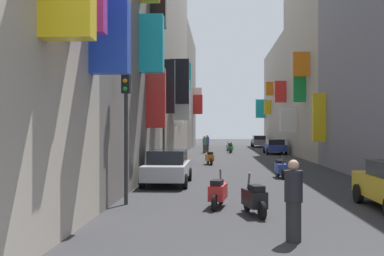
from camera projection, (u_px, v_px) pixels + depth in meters
The scene contains 19 objects.
ground_plane at pixel (240, 159), 34.68m from camera, with size 140.00×140.00×0.00m, color #2D2D30.
building_left_mid_b at pixel (141, 49), 36.26m from camera, with size 7.27×22.28×17.94m.
building_left_mid_c at pixel (169, 92), 56.25m from camera, with size 7.24×17.77×14.30m.
building_right_mid_a at pixel (333, 61), 37.21m from camera, with size 7.38×15.61×16.19m.
building_right_mid_b at pixel (297, 98), 54.60m from camera, with size 7.37×19.21×12.52m.
parked_car_silver at pixel (168, 166), 18.95m from camera, with size 1.91×4.13×1.46m.
parked_car_grey at pixel (259, 141), 58.02m from camera, with size 1.88×4.36×1.51m.
parked_car_blue at pixel (275, 146), 42.06m from camera, with size 1.87×4.30×1.39m.
scooter_orange at pixel (210, 158), 29.43m from camera, with size 0.63×1.85×1.13m.
scooter_red at pixel (218, 192), 13.35m from camera, with size 0.60×1.78×1.13m.
scooter_blue at pixel (281, 168), 21.46m from camera, with size 0.50×1.83×1.13m.
scooter_green at pixel (231, 148), 43.85m from camera, with size 0.57×1.91×1.13m.
scooter_silver at pixel (230, 147), 47.48m from camera, with size 0.73×1.93×1.13m.
scooter_black at pixel (254, 198), 12.13m from camera, with size 0.67×1.74×1.13m.
pedestrian_crossing at pixel (294, 201), 9.28m from camera, with size 0.53×0.53×1.73m.
pedestrian_near_left at pixel (207, 143), 45.69m from camera, with size 0.53×0.53×1.77m.
pedestrian_near_right at pixel (204, 144), 43.14m from camera, with size 0.51×0.51×1.72m.
traffic_light_near_corner at pixel (126, 112), 13.86m from camera, with size 0.26×0.34×4.24m.
traffic_light_far_corner at pixel (164, 120), 23.26m from camera, with size 0.26×0.34×4.14m.
Camera 1 is at (-1.71, -4.84, 2.37)m, focal length 41.36 mm.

